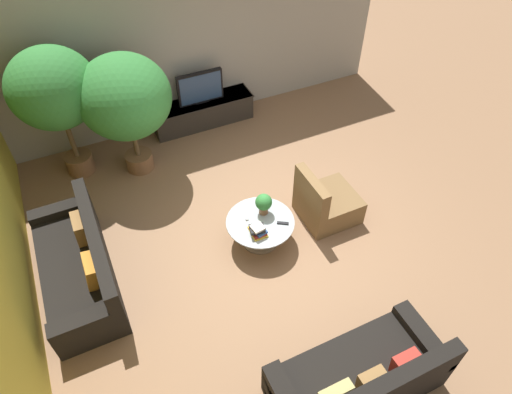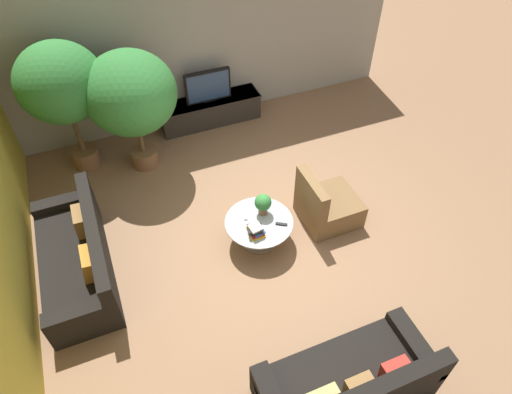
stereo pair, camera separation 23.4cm
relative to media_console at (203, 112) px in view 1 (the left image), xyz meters
The scene contains 14 objects.
ground_plane 2.95m from the media_console, 91.59° to the right, with size 24.00×24.00×0.00m, color #8C6647.
back_wall_stone 1.29m from the media_console, 104.31° to the left, with size 7.40×0.12×3.00m, color #A39E93.
media_console is the anchor object (origin of this frame).
television 0.51m from the media_console, 90.00° to the right, with size 0.82×0.13×0.58m.
coffee_table 3.01m from the media_console, 94.98° to the right, with size 0.95×0.95×0.41m.
couch_by_wall 3.72m from the media_console, 135.59° to the right, with size 0.84×2.08×0.84m.
couch_near_entry 5.38m from the media_console, 92.42° to the right, with size 1.87×0.84×0.84m.
armchair_wicker 3.08m from the media_console, 74.66° to the right, with size 0.80×0.76×0.86m.
potted_palm_tall 2.66m from the media_console, behind, with size 1.28×1.28×2.17m.
potted_palm_corner 1.92m from the media_console, 152.71° to the right, with size 1.39×1.39×2.01m.
potted_plant_tabletop 2.89m from the media_console, 92.96° to the right, with size 0.24×0.24×0.33m.
book_stack 3.20m from the media_console, 96.87° to the right, with size 0.23×0.27×0.15m.
remote_black 3.17m from the media_console, 89.97° to the right, with size 0.04×0.16×0.02m, color black.
remote_silver 2.86m from the media_console, 97.93° to the right, with size 0.04×0.16×0.02m, color gray.
Camera 1 is at (-2.00, -3.79, 5.12)m, focal length 32.00 mm.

